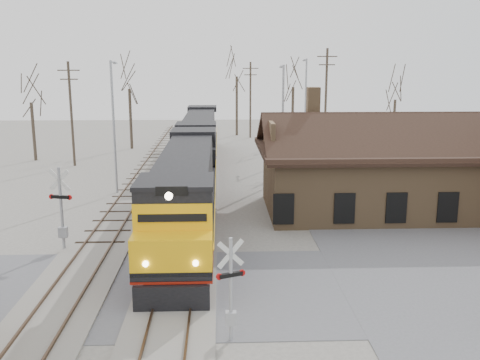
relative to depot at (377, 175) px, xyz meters
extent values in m
plane|color=#A29D93|center=(-11.99, -12.00, -2.41)|extent=(140.00, 140.00, 0.00)
cube|color=slate|center=(-11.99, -12.00, -2.39)|extent=(60.00, 9.00, 0.03)
cube|color=#A29D93|center=(-11.99, 3.00, -2.35)|extent=(3.40, 90.00, 0.12)
cube|color=#473323|center=(-12.71, 3.00, -2.24)|extent=(0.08, 90.00, 0.14)
cube|color=#473323|center=(-11.27, 3.00, -2.24)|extent=(0.08, 90.00, 0.14)
cube|color=#A29D93|center=(-16.49, 3.00, -2.35)|extent=(3.40, 90.00, 0.12)
cube|color=#473323|center=(-17.21, 3.00, -2.24)|extent=(0.08, 90.00, 0.14)
cube|color=#473323|center=(-15.77, 3.00, -2.24)|extent=(0.08, 90.00, 0.14)
cube|color=olive|center=(0.01, 0.00, -0.41)|extent=(14.00, 8.00, 4.00)
cube|color=black|center=(0.01, 0.00, 1.69)|extent=(15.20, 9.20, 0.30)
cube|color=black|center=(0.01, -2.30, 2.69)|extent=(15.00, 4.71, 2.66)
cube|color=black|center=(0.01, 2.30, 2.69)|extent=(15.00, 4.71, 2.66)
cube|color=olive|center=(-3.99, 1.50, 4.39)|extent=(0.80, 0.80, 2.20)
cube|color=black|center=(-11.99, -10.36, -1.83)|extent=(2.63, 4.20, 1.05)
cube|color=black|center=(-11.99, 3.29, -1.83)|extent=(2.63, 4.20, 1.05)
cube|color=black|center=(-11.99, -3.54, -0.99)|extent=(3.15, 21.00, 0.37)
cube|color=maroon|center=(-11.99, -3.54, -1.22)|extent=(3.17, 21.00, 0.13)
cube|color=black|center=(-11.99, -2.22, 0.64)|extent=(2.73, 15.23, 2.94)
cube|color=black|center=(-11.99, -11.31, 0.64)|extent=(3.15, 2.94, 2.94)
cube|color=#FFB90D|center=(-11.99, -13.09, -0.25)|extent=(3.15, 1.89, 1.47)
cube|color=black|center=(-11.99, -14.14, -1.83)|extent=(2.94, 0.25, 1.05)
cylinder|color=#FFF2CC|center=(-11.99, -14.06, 2.21)|extent=(0.29, 0.10, 0.29)
cube|color=black|center=(-11.99, 11.14, -1.83)|extent=(2.63, 4.20, 1.05)
cube|color=black|center=(-11.99, 24.79, -1.83)|extent=(2.63, 4.20, 1.05)
cube|color=black|center=(-11.99, 17.97, -0.99)|extent=(3.15, 21.00, 0.37)
cube|color=maroon|center=(-11.99, 17.97, -1.22)|extent=(3.17, 21.00, 0.13)
cube|color=black|center=(-11.99, 19.28, 0.64)|extent=(2.73, 15.23, 2.94)
cube|color=black|center=(-11.99, 10.20, 0.64)|extent=(3.15, 2.94, 2.94)
cube|color=black|center=(-11.99, 8.41, -0.25)|extent=(3.15, 1.89, 1.47)
cube|color=black|center=(-11.99, 7.37, -1.83)|extent=(2.94, 0.25, 1.05)
cylinder|color=#A5A8AD|center=(-9.76, -16.32, -0.54)|extent=(0.13, 0.13, 3.74)
cube|color=silver|center=(-9.76, -16.32, 0.77)|extent=(0.92, 0.40, 0.98)
cube|color=silver|center=(-9.76, -16.32, 0.77)|extent=(0.92, 0.40, 0.98)
cube|color=black|center=(-9.76, -16.32, 0.02)|extent=(0.84, 0.45, 0.14)
cylinder|color=#B20C0C|center=(-10.15, -16.47, 0.02)|extent=(0.24, 0.16, 0.22)
cylinder|color=#B20C0C|center=(-9.37, -16.16, 0.02)|extent=(0.24, 0.16, 0.22)
cube|color=#A5A8AD|center=(-9.76, -16.32, -1.57)|extent=(0.37, 0.28, 0.47)
cylinder|color=#A5A8AD|center=(-18.12, -6.86, -0.23)|extent=(0.15, 0.15, 4.36)
cube|color=silver|center=(-18.12, -6.86, 1.30)|extent=(1.12, 0.30, 1.14)
cube|color=silver|center=(-18.12, -6.86, 1.30)|extent=(1.12, 0.30, 1.14)
cube|color=black|center=(-18.12, -6.86, 0.43)|extent=(0.99, 0.37, 0.16)
cylinder|color=#B20C0C|center=(-17.64, -6.97, 0.43)|extent=(0.27, 0.14, 0.26)
cylinder|color=#B20C0C|center=(-18.60, -6.75, 0.43)|extent=(0.27, 0.14, 0.26)
cube|color=#A5A8AD|center=(-18.12, -6.86, -1.43)|extent=(0.44, 0.33, 0.55)
cylinder|color=#A5A8AD|center=(-17.64, 5.17, 2.40)|extent=(0.18, 0.18, 9.61)
cylinder|color=#A5A8AD|center=(-17.64, 6.07, 7.10)|extent=(0.12, 1.80, 0.12)
cube|color=#A5A8AD|center=(-17.64, 6.87, 7.00)|extent=(0.25, 0.50, 0.12)
cylinder|color=#A5A8AD|center=(-5.04, 9.21, 2.24)|extent=(0.18, 0.18, 9.29)
cylinder|color=#A5A8AD|center=(-5.04, 10.11, 6.78)|extent=(0.12, 1.80, 0.12)
cube|color=#A5A8AD|center=(-5.04, 10.91, 6.68)|extent=(0.25, 0.50, 0.12)
cylinder|color=#A5A8AD|center=(-1.24, 21.65, 2.53)|extent=(0.18, 0.18, 9.87)
cylinder|color=#A5A8AD|center=(-1.24, 22.55, 7.37)|extent=(0.12, 1.80, 0.12)
cube|color=#A5A8AD|center=(-1.24, 23.35, 7.27)|extent=(0.25, 0.50, 0.12)
cylinder|color=#382D23|center=(-23.70, 16.61, 2.39)|extent=(0.24, 0.24, 9.59)
cube|color=#382D23|center=(-23.70, 16.61, 6.38)|extent=(2.00, 0.10, 0.10)
cube|color=#382D23|center=(-23.70, 16.61, 5.58)|extent=(1.60, 0.10, 0.10)
cylinder|color=#382D23|center=(-6.11, 35.28, 2.38)|extent=(0.24, 0.24, 9.58)
cube|color=#382D23|center=(-6.11, 35.28, 6.37)|extent=(2.00, 0.10, 0.10)
cube|color=#382D23|center=(-6.11, 35.28, 5.57)|extent=(1.60, 0.10, 0.10)
cylinder|color=#382D23|center=(0.58, 20.30, 3.02)|extent=(0.24, 0.24, 10.86)
cube|color=#382D23|center=(0.58, 20.30, 7.66)|extent=(2.00, 0.10, 0.10)
cube|color=#382D23|center=(0.58, 20.30, 6.86)|extent=(1.60, 0.10, 0.10)
cylinder|color=#382D23|center=(-28.32, 19.67, 0.44)|extent=(0.32, 0.32, 5.69)
cylinder|color=#382D23|center=(-19.98, 26.81, 0.92)|extent=(0.32, 0.32, 6.65)
cylinder|color=#382D23|center=(-7.77, 37.68, 1.45)|extent=(0.32, 0.32, 7.72)
cylinder|color=#382D23|center=(-1.40, 29.97, 0.93)|extent=(0.32, 0.32, 6.67)
cylinder|color=#382D23|center=(10.47, 28.93, 0.22)|extent=(0.32, 0.32, 5.25)
camera|label=1|loc=(-10.10, -33.24, 7.01)|focal=40.00mm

